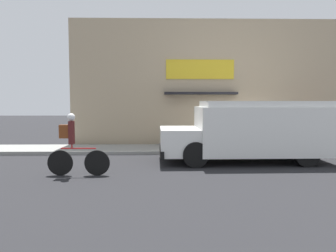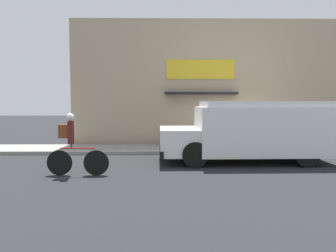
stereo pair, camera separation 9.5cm
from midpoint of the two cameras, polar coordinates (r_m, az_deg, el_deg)
The scene contains 6 objects.
ground_plane at distance 12.70m, azimuth 13.34°, elevation -4.86°, with size 70.00×70.00×0.00m, color #232326.
sidewalk at distance 13.67m, azimuth 12.27°, elevation -3.91°, with size 28.00×2.04×0.14m.
storefront at distance 14.87m, azimuth 11.09°, elevation 7.28°, with size 14.41×0.78×5.59m.
school_bus at distance 11.19m, azimuth 14.14°, elevation -0.67°, with size 5.56×2.70×2.01m.
cyclist at distance 9.16m, azimuth -16.35°, elevation -3.39°, with size 1.68×0.20×1.68m.
trash_bin at distance 13.47m, azimuth 0.89°, elevation -2.00°, with size 0.65×0.65×0.76m.
Camera 1 is at (-3.23, -12.13, 1.99)m, focal length 35.00 mm.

